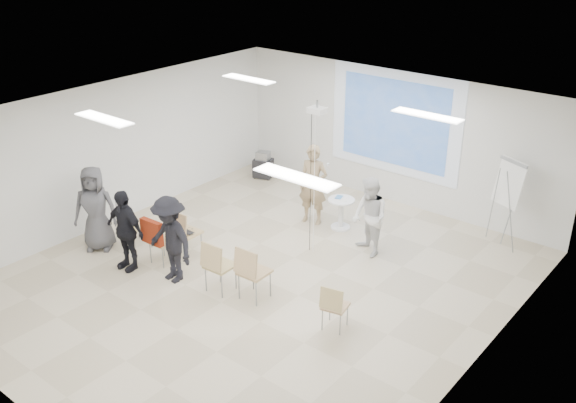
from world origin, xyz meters
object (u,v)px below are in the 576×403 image
Objects in this scene: flipchart_easel at (509,184)px; pedestal_table at (341,212)px; laptop at (187,231)px; player_left at (313,180)px; audience_mid at (170,234)px; av_cart at (263,166)px; chair_right_far at (334,304)px; audience_outer at (95,204)px; chair_far_left at (135,223)px; chair_center at (217,263)px; chair_left_inner at (183,230)px; chair_right_inner at (251,269)px; player_right at (370,213)px; chair_left_mid at (159,239)px; audience_left at (124,224)px.

pedestal_table is at bearing -130.11° from flipchart_easel.
flipchart_easel is (4.49, 4.20, 0.78)m from laptop.
audience_mid is at bearing -113.87° from player_left.
audience_mid is (-1.16, -3.59, 0.54)m from pedestal_table.
av_cart is (-2.47, 1.23, -0.66)m from player_left.
audience_mid is at bearing 177.95° from chair_right_far.
av_cart is (-1.95, 4.70, -0.61)m from audience_mid.
audience_outer is (-3.19, -3.69, 0.57)m from pedestal_table.
player_left reaches higher than chair_far_left.
player_left is 2.88× the size of av_cart.
audience_outer is (-1.59, -0.88, 0.42)m from laptop.
audience_outer reaches higher than chair_center.
player_left is 2.97m from chair_left_inner.
chair_right_inner is 2.75× the size of laptop.
player_right is 3.11m from chair_center.
chair_left_mid is 0.90× the size of chair_center.
audience_mid reaches higher than flipchart_easel.
chair_right_far is at bearing -4.14° from chair_left_inner.
audience_outer is at bearing 175.01° from chair_right_far.
chair_right_far is 1.20× the size of av_cart.
player_right is at bearing -141.81° from laptop.
audience_left is at bearing -122.98° from chair_left_inner.
av_cart is (-0.46, 4.32, -0.21)m from chair_far_left.
chair_right_far is at bearing 3.83° from chair_right_inner.
chair_right_far is (0.93, -2.46, -0.38)m from player_right.
chair_center reaches higher than chair_far_left.
audience_left is 2.65× the size of av_cart.
chair_far_left is 0.88m from chair_left_mid.
av_cart is (-5.07, 4.13, -0.17)m from chair_right_far.
chair_center is at bearing -3.55° from chair_left_mid.
chair_center is at bearing -21.42° from chair_left_inner.
player_left reaches higher than audience_mid.
chair_far_left is 3.03m from chair_right_inner.
chair_right_far is (3.73, 0.33, -0.04)m from chair_left_mid.
audience_left reaches higher than chair_left_mid.
player_right is 0.96× the size of audience_left.
audience_left is at bearing -127.30° from player_left.
audience_outer is at bearing -130.82° from pedestal_table.
laptop is (1.05, 0.41, 0.01)m from chair_far_left.
flipchart_easel is (4.67, 4.74, 0.79)m from chair_left_mid.
player_right reaches higher than chair_right_far.
player_left is 3.98m from audience_left.
audience_left is (-1.89, -0.44, 0.32)m from chair_center.
chair_right_inner is 2.60m from audience_left.
chair_center is 1.21× the size of chair_right_far.
audience_outer is at bearing -115.91° from flipchart_easel.
audience_left is at bearing -109.75° from flipchart_easel.
chair_center reaches higher than chair_left_mid.
flipchart_easel is at bearing 42.97° from chair_left_mid.
chair_center is (0.40, -3.26, -0.39)m from player_left.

